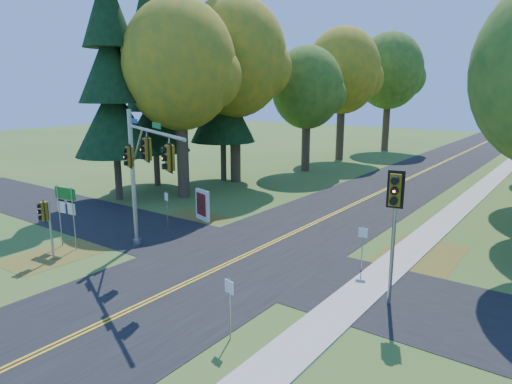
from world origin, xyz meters
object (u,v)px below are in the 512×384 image
Objects in this scene: traffic_mast at (142,165)px; info_kiosk at (203,205)px; east_signal_pole at (395,205)px; route_sign_cluster at (66,205)px.

info_kiosk is (-2.07, 6.20, -3.50)m from traffic_mast.
traffic_mast reaches higher than east_signal_pole.
east_signal_pole is (11.26, 1.86, -0.57)m from traffic_mast.
info_kiosk is (2.07, 7.68, -1.30)m from route_sign_cluster.
info_kiosk is at bearing 68.87° from route_sign_cluster.
traffic_mast is 3.69× the size of info_kiosk.
route_sign_cluster is (-15.40, -3.33, -1.63)m from east_signal_pole.
route_sign_cluster reaches higher than info_kiosk.
traffic_mast reaches higher than route_sign_cluster.
info_kiosk is at bearing 132.55° from traffic_mast.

